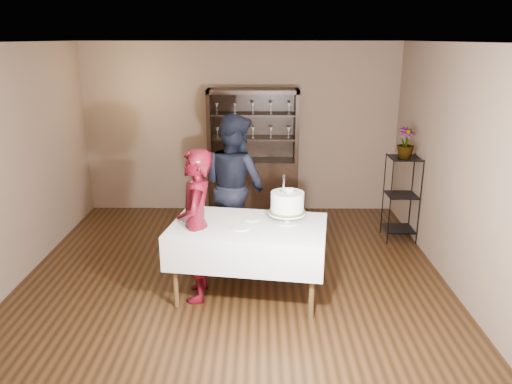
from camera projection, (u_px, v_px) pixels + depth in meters
floor at (234, 276)px, 6.00m from camera, size 5.00×5.00×0.00m
ceiling at (231, 42)px, 5.20m from camera, size 5.00×5.00×0.00m
back_wall at (241, 129)px, 7.99m from camera, size 5.00×0.02×2.70m
wall_left at (11, 167)px, 5.62m from camera, size 0.02×5.00×2.70m
wall_right at (455, 168)px, 5.58m from camera, size 0.02×5.00×2.70m
china_hutch at (253, 174)px, 7.95m from camera, size 1.40×0.48×2.00m
plant_etagere at (401, 195)px, 6.94m from camera, size 0.42×0.42×1.20m
cake_table at (249, 241)px, 5.41m from camera, size 1.78×1.25×0.83m
woman at (196, 226)px, 5.29m from camera, size 0.42×0.62×1.66m
man at (235, 185)px, 6.41m from camera, size 1.13×1.14×1.86m
cake at (287, 204)px, 5.33m from camera, size 0.47×0.47×0.55m
plate_near at (240, 228)px, 5.24m from camera, size 0.21×0.21×0.01m
plate_far at (252, 219)px, 5.49m from camera, size 0.22×0.22×0.01m
potted_plant at (406, 143)px, 6.69m from camera, size 0.29×0.29×0.41m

